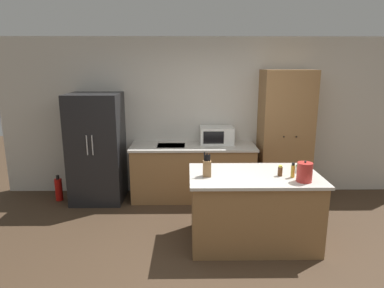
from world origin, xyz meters
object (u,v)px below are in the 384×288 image
Objects in this scene: knife_block at (207,168)px; spice_bottle_tall_dark at (293,171)px; spice_bottle_green_herb at (297,169)px; spice_bottle_amber_oil at (308,173)px; fire_extinguisher at (59,189)px; spice_bottle_short_red at (280,171)px; kettle at (305,172)px; microwave at (217,135)px; pantry_cabinet at (285,135)px; refrigerator at (97,148)px.

spice_bottle_tall_dark is at bearing -3.05° from knife_block.
spice_bottle_amber_oil is at bearing -66.51° from spice_bottle_green_herb.
spice_bottle_short_red is at bearing -24.13° from fire_extinguisher.
kettle reaches higher than spice_bottle_tall_dark.
microwave is 5.62× the size of spice_bottle_green_herb.
spice_bottle_green_herb is at bearing 6.66° from knife_block.
pantry_cabinet is at bearing 72.89° from spice_bottle_short_red.
knife_block is at bearing -173.34° from spice_bottle_green_herb.
pantry_cabinet reaches higher than spice_bottle_tall_dark.
fire_extinguisher is at bearing -175.30° from microwave.
spice_bottle_amber_oil is 0.43× the size of kettle.
microwave reaches higher than kettle.
pantry_cabinet is at bearing 1.71° from refrigerator.
spice_bottle_tall_dark reaches higher than spice_bottle_short_red.
spice_bottle_tall_dark is at bearing -24.13° from fire_extinguisher.
microwave is at bearing 114.33° from kettle.
spice_bottle_green_herb is (1.10, 0.13, -0.06)m from knife_block.
pantry_cabinet is 2.07m from knife_block.
spice_bottle_tall_dark reaches higher than fire_extinguisher.
spice_bottle_tall_dark is (0.75, -1.70, -0.07)m from microwave.
kettle is at bearing -31.26° from refrigerator.
refrigerator is 0.94m from fire_extinguisher.
refrigerator is 4.07× the size of fire_extinguisher.
spice_bottle_short_red reaches higher than spice_bottle_amber_oil.
kettle reaches higher than fire_extinguisher.
microwave is at bearing 119.34° from spice_bottle_green_herb.
spice_bottle_green_herb is (2.77, -1.35, 0.06)m from refrigerator.
kettle is (-0.26, -1.76, -0.05)m from pantry_cabinet.
microwave is at bearing 175.88° from pantry_cabinet.
spice_bottle_amber_oil is 3.87m from fire_extinguisher.
pantry_cabinet is 3.77m from fire_extinguisher.
spice_bottle_short_red is at bearing 0.39° from knife_block.
pantry_cabinet is at bearing 77.83° from spice_bottle_tall_dark.
microwave reaches higher than spice_bottle_tall_dark.
knife_block is 2.27× the size of spice_bottle_short_red.
refrigerator reaches higher than knife_block.
knife_block reaches higher than spice_bottle_green_herb.
spice_bottle_tall_dark is at bearing 121.20° from kettle.
spice_bottle_green_herb is 0.33m from kettle.
refrigerator is at bearing -174.97° from microwave.
knife_block reaches higher than spice_bottle_amber_oil.
microwave is at bearing 113.71° from spice_bottle_tall_dark.
spice_bottle_short_red is (0.86, 0.01, -0.04)m from knife_block.
spice_bottle_green_herb reaches higher than fire_extinguisher.
refrigerator is 0.83× the size of pantry_cabinet.
microwave is 1.86m from spice_bottle_tall_dark.
microwave is 1.74m from spice_bottle_green_herb.
knife_block is 1.18m from spice_bottle_amber_oil.
knife_block is 0.69× the size of fire_extinguisher.
fire_extinguisher is at bearing 148.32° from knife_block.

